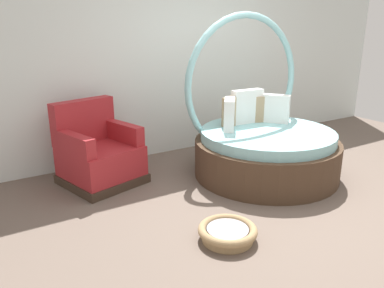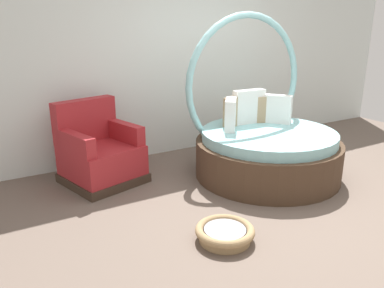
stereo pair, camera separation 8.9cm
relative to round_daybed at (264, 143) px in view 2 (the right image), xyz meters
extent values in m
cube|color=#66564C|center=(-0.32, -0.79, -0.40)|extent=(8.00, 8.00, 0.02)
cube|color=silver|center=(-0.32, 1.41, 0.96)|extent=(8.00, 0.12, 2.70)
cylinder|color=#473323|center=(0.00, -0.07, -0.17)|extent=(1.73, 1.73, 0.44)
cylinder|color=#8CC6CC|center=(0.00, -0.07, 0.11)|extent=(1.60, 1.60, 0.12)
torus|color=#8CC6CC|center=(0.00, 0.40, 0.67)|extent=(1.73, 0.08, 1.73)
cube|color=white|center=(0.34, 0.18, 0.35)|extent=(0.31, 0.36, 0.36)
cube|color=tan|center=(0.15, 0.33, 0.34)|extent=(0.36, 0.23, 0.34)
cube|color=white|center=(0.02, 0.35, 0.39)|extent=(0.43, 0.14, 0.43)
cube|color=tan|center=(-0.19, 0.36, 0.35)|extent=(0.38, 0.25, 0.36)
cube|color=white|center=(-0.36, 0.21, 0.36)|extent=(0.32, 0.36, 0.37)
cube|color=#38281E|center=(-1.80, 0.73, -0.34)|extent=(0.98, 0.98, 0.10)
cube|color=#A32328|center=(-1.80, 0.73, -0.12)|extent=(0.93, 0.93, 0.34)
cube|color=#A32328|center=(-1.88, 1.03, 0.30)|extent=(0.78, 0.36, 0.50)
cube|color=#A32328|center=(-2.10, 0.65, 0.16)|extent=(0.30, 0.69, 0.22)
cube|color=#A32328|center=(-1.49, 0.82, 0.16)|extent=(0.30, 0.69, 0.22)
cylinder|color=#9E7F56|center=(-1.29, -1.03, -0.36)|extent=(0.44, 0.44, 0.06)
torus|color=#9E7F56|center=(-1.29, -1.03, -0.30)|extent=(0.51, 0.51, 0.07)
cylinder|color=gray|center=(-1.29, -1.03, -0.31)|extent=(0.36, 0.36, 0.05)
camera|label=1|loc=(-3.03, -3.29, 1.37)|focal=35.19mm
camera|label=2|loc=(-2.95, -3.34, 1.37)|focal=35.19mm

